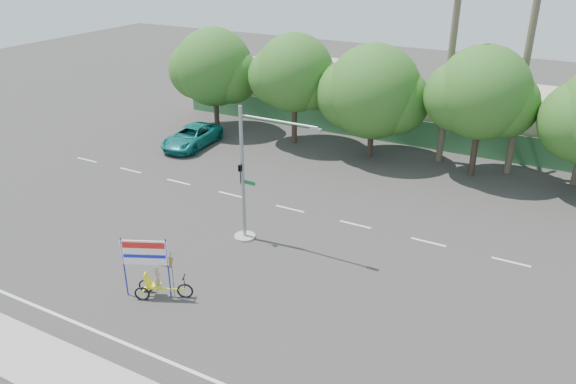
% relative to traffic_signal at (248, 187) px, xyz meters
% --- Properties ---
extents(ground, '(120.00, 120.00, 0.00)m').
position_rel_traffic_signal_xyz_m(ground, '(2.20, -3.98, -2.92)').
color(ground, '#33302D').
rests_on(ground, ground).
extents(fence, '(38.00, 0.08, 2.00)m').
position_rel_traffic_signal_xyz_m(fence, '(2.20, 17.52, -1.92)').
color(fence, '#336B3D').
rests_on(fence, ground).
extents(building_left, '(12.00, 8.00, 4.00)m').
position_rel_traffic_signal_xyz_m(building_left, '(-7.80, 22.02, -0.92)').
color(building_left, '#BAAC94').
rests_on(building_left, ground).
extents(building_right, '(14.00, 8.00, 3.60)m').
position_rel_traffic_signal_xyz_m(building_right, '(10.20, 22.02, -1.12)').
color(building_right, '#BAAC94').
rests_on(building_right, ground).
extents(tree_far_left, '(7.14, 6.00, 7.96)m').
position_rel_traffic_signal_xyz_m(tree_far_left, '(-11.85, 14.02, 1.84)').
color(tree_far_left, '#473828').
rests_on(tree_far_left, ground).
extents(tree_left, '(6.66, 5.60, 8.07)m').
position_rel_traffic_signal_xyz_m(tree_left, '(-4.85, 14.02, 2.14)').
color(tree_left, '#473828').
rests_on(tree_left, ground).
extents(tree_center, '(7.62, 6.40, 7.85)m').
position_rel_traffic_signal_xyz_m(tree_center, '(1.14, 14.02, 1.55)').
color(tree_center, '#473828').
rests_on(tree_center, ground).
extents(tree_right, '(6.90, 5.80, 8.36)m').
position_rel_traffic_signal_xyz_m(tree_right, '(8.15, 14.02, 2.32)').
color(tree_right, '#473828').
rests_on(tree_right, ground).
extents(palm_tall, '(3.73, 3.79, 17.45)m').
position_rel_traffic_signal_xyz_m(palm_tall, '(10.20, 15.52, 7.55)').
color(palm_tall, '#70604C').
rests_on(palm_tall, ground).
extents(palm_short, '(3.73, 3.79, 14.45)m').
position_rel_traffic_signal_xyz_m(palm_short, '(5.70, 15.52, 5.94)').
color(palm_short, '#70604C').
rests_on(palm_short, ground).
extents(traffic_signal, '(4.72, 1.10, 7.00)m').
position_rel_traffic_signal_xyz_m(traffic_signal, '(0.00, 0.00, 0.00)').
color(traffic_signal, gray).
rests_on(traffic_signal, ground).
extents(trike_billboard, '(2.69, 1.42, 2.89)m').
position_rel_traffic_signal_xyz_m(trike_billboard, '(-0.91, -6.20, -1.76)').
color(trike_billboard, black).
rests_on(trike_billboard, ground).
extents(pickup_truck, '(2.88, 5.61, 1.51)m').
position_rel_traffic_signal_xyz_m(pickup_truck, '(-11.03, 9.72, -2.16)').
color(pickup_truck, '#10716A').
rests_on(pickup_truck, ground).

